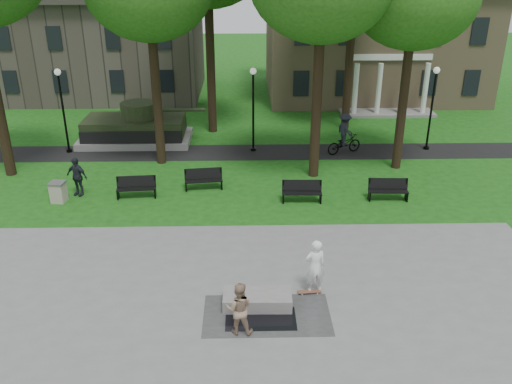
# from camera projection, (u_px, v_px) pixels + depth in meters

# --- Properties ---
(ground) EXTENTS (120.00, 120.00, 0.00)m
(ground) POSITION_uv_depth(u_px,v_px,m) (246.00, 264.00, 19.85)
(ground) COLOR #174A11
(ground) RESTS_ON ground
(plaza) EXTENTS (22.00, 16.00, 0.02)m
(plaza) POSITION_uv_depth(u_px,v_px,m) (247.00, 358.00, 15.29)
(plaza) COLOR gray
(plaza) RESTS_ON ground
(footpath) EXTENTS (44.00, 2.60, 0.01)m
(footpath) POSITION_uv_depth(u_px,v_px,m) (245.00, 152.00, 30.80)
(footpath) COLOR black
(footpath) RESTS_ON ground
(building_right) EXTENTS (17.00, 12.00, 8.60)m
(building_right) POSITION_uv_depth(u_px,v_px,m) (372.00, 37.00, 42.01)
(building_right) COLOR #9E8460
(building_right) RESTS_ON ground
(building_left) EXTENTS (15.00, 10.00, 7.20)m
(building_left) POSITION_uv_depth(u_px,v_px,m) (103.00, 47.00, 42.32)
(building_left) COLOR #4C443D
(building_left) RESTS_ON ground
(lamp_left) EXTENTS (0.36, 0.36, 4.73)m
(lamp_left) POSITION_uv_depth(u_px,v_px,m) (62.00, 104.00, 29.72)
(lamp_left) COLOR black
(lamp_left) RESTS_ON ground
(lamp_mid) EXTENTS (0.36, 0.36, 4.73)m
(lamp_mid) POSITION_uv_depth(u_px,v_px,m) (253.00, 103.00, 29.94)
(lamp_mid) COLOR black
(lamp_mid) RESTS_ON ground
(lamp_right) EXTENTS (0.36, 0.36, 4.73)m
(lamp_right) POSITION_uv_depth(u_px,v_px,m) (432.00, 102.00, 30.16)
(lamp_right) COLOR black
(lamp_right) RESTS_ON ground
(tank_monument) EXTENTS (7.45, 3.40, 2.40)m
(tank_monument) POSITION_uv_depth(u_px,v_px,m) (136.00, 128.00, 32.14)
(tank_monument) COLOR gray
(tank_monument) RESTS_ON ground
(puddle) EXTENTS (2.20, 1.20, 0.00)m
(puddle) POSITION_uv_depth(u_px,v_px,m) (261.00, 319.00, 16.87)
(puddle) COLOR black
(puddle) RESTS_ON plaza
(concrete_block) EXTENTS (2.22, 1.04, 0.45)m
(concrete_block) POSITION_uv_depth(u_px,v_px,m) (257.00, 299.00, 17.44)
(concrete_block) COLOR gray
(concrete_block) RESTS_ON plaza
(skateboard) EXTENTS (0.79, 0.27, 0.07)m
(skateboard) POSITION_uv_depth(u_px,v_px,m) (309.00, 292.00, 18.13)
(skateboard) COLOR brown
(skateboard) RESTS_ON plaza
(skateboarder) EXTENTS (0.79, 0.61, 1.94)m
(skateboarder) POSITION_uv_depth(u_px,v_px,m) (315.00, 266.00, 17.86)
(skateboarder) COLOR white
(skateboarder) RESTS_ON plaza
(friend_watching) EXTENTS (0.88, 0.72, 1.70)m
(friend_watching) POSITION_uv_depth(u_px,v_px,m) (239.00, 308.00, 15.97)
(friend_watching) COLOR #9D8065
(friend_watching) RESTS_ON plaza
(pedestrian_walker) EXTENTS (1.18, 0.86, 1.86)m
(pedestrian_walker) POSITION_uv_depth(u_px,v_px,m) (77.00, 176.00, 25.11)
(pedestrian_walker) COLOR #21252C
(pedestrian_walker) RESTS_ON ground
(cyclist) EXTENTS (2.25, 1.55, 2.32)m
(cyclist) POSITION_uv_depth(u_px,v_px,m) (344.00, 137.00, 30.32)
(cyclist) COLOR black
(cyclist) RESTS_ON ground
(park_bench_0) EXTENTS (1.83, 0.66, 1.00)m
(park_bench_0) POSITION_uv_depth(u_px,v_px,m) (137.00, 187.00, 25.05)
(park_bench_0) COLOR black
(park_bench_0) RESTS_ON ground
(park_bench_1) EXTENTS (1.84, 0.72, 1.00)m
(park_bench_1) POSITION_uv_depth(u_px,v_px,m) (204.00, 179.00, 25.93)
(park_bench_1) COLOR black
(park_bench_1) RESTS_ON ground
(park_bench_2) EXTENTS (1.81, 0.58, 1.00)m
(park_bench_2) POSITION_uv_depth(u_px,v_px,m) (302.00, 191.00, 24.61)
(park_bench_2) COLOR black
(park_bench_2) RESTS_ON ground
(park_bench_3) EXTENTS (1.82, 0.60, 1.00)m
(park_bench_3) POSITION_uv_depth(u_px,v_px,m) (388.00, 189.00, 24.80)
(park_bench_3) COLOR black
(park_bench_3) RESTS_ON ground
(trash_bin) EXTENTS (0.73, 0.73, 0.96)m
(trash_bin) POSITION_uv_depth(u_px,v_px,m) (58.00, 192.00, 24.60)
(trash_bin) COLOR #B6AA96
(trash_bin) RESTS_ON ground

